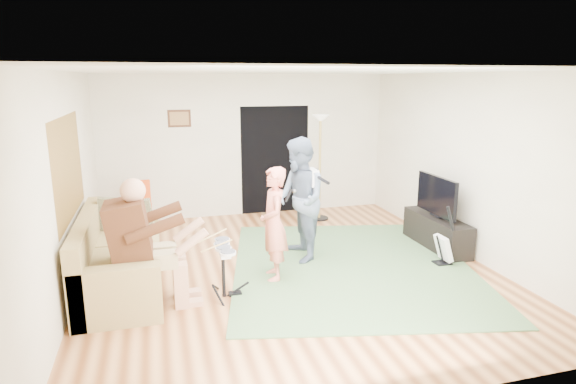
{
  "coord_description": "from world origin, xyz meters",
  "views": [
    {
      "loc": [
        -1.7,
        -6.08,
        2.6
      ],
      "look_at": [
        0.07,
        0.3,
        1.04
      ],
      "focal_mm": 30.0,
      "sensor_mm": 36.0,
      "label": 1
    }
  ],
  "objects_px": {
    "guitarist": "(299,200)",
    "torchiere_lamp": "(320,149)",
    "guitar_spare": "(444,248)",
    "drum_kit": "(223,274)",
    "singer": "(274,224)",
    "television": "(437,195)",
    "tv_cabinet": "(437,232)",
    "sofa": "(114,264)",
    "dining_chair": "(141,220)"
  },
  "relations": [
    {
      "from": "tv_cabinet",
      "to": "torchiere_lamp",
      "type": "bearing_deg",
      "value": 122.64
    },
    {
      "from": "television",
      "to": "sofa",
      "type": "bearing_deg",
      "value": -177.24
    },
    {
      "from": "drum_kit",
      "to": "torchiere_lamp",
      "type": "relative_size",
      "value": 0.35
    },
    {
      "from": "guitar_spare",
      "to": "drum_kit",
      "type": "bearing_deg",
      "value": -176.32
    },
    {
      "from": "guitarist",
      "to": "television",
      "type": "relative_size",
      "value": 1.8
    },
    {
      "from": "sofa",
      "to": "television",
      "type": "height_order",
      "value": "television"
    },
    {
      "from": "guitarist",
      "to": "drum_kit",
      "type": "bearing_deg",
      "value": -51.99
    },
    {
      "from": "sofa",
      "to": "dining_chair",
      "type": "distance_m",
      "value": 1.86
    },
    {
      "from": "guitar_spare",
      "to": "television",
      "type": "distance_m",
      "value": 0.94
    },
    {
      "from": "singer",
      "to": "guitarist",
      "type": "distance_m",
      "value": 0.8
    },
    {
      "from": "drum_kit",
      "to": "guitar_spare",
      "type": "xyz_separation_m",
      "value": [
        3.19,
        0.21,
        -0.05
      ]
    },
    {
      "from": "singer",
      "to": "television",
      "type": "xyz_separation_m",
      "value": [
        2.72,
        0.5,
        0.09
      ]
    },
    {
      "from": "guitar_spare",
      "to": "torchiere_lamp",
      "type": "distance_m",
      "value": 3.04
    },
    {
      "from": "guitarist",
      "to": "guitar_spare",
      "type": "xyz_separation_m",
      "value": [
        1.94,
        -0.76,
        -0.65
      ]
    },
    {
      "from": "sofa",
      "to": "television",
      "type": "xyz_separation_m",
      "value": [
        4.75,
        0.23,
        0.54
      ]
    },
    {
      "from": "drum_kit",
      "to": "guitar_spare",
      "type": "bearing_deg",
      "value": 3.68
    },
    {
      "from": "guitar_spare",
      "to": "dining_chair",
      "type": "relative_size",
      "value": 0.89
    },
    {
      "from": "guitar_spare",
      "to": "tv_cabinet",
      "type": "bearing_deg",
      "value": 65.25
    },
    {
      "from": "dining_chair",
      "to": "tv_cabinet",
      "type": "bearing_deg",
      "value": -26.81
    },
    {
      "from": "sofa",
      "to": "drum_kit",
      "type": "height_order",
      "value": "sofa"
    },
    {
      "from": "torchiere_lamp",
      "to": "television",
      "type": "xyz_separation_m",
      "value": [
        1.22,
        -1.99,
        -0.5
      ]
    },
    {
      "from": "torchiere_lamp",
      "to": "dining_chair",
      "type": "height_order",
      "value": "torchiere_lamp"
    },
    {
      "from": "television",
      "to": "torchiere_lamp",
      "type": "bearing_deg",
      "value": 121.6
    },
    {
      "from": "guitar_spare",
      "to": "tv_cabinet",
      "type": "xyz_separation_m",
      "value": [
        0.31,
        0.67,
        0.0
      ]
    },
    {
      "from": "torchiere_lamp",
      "to": "television",
      "type": "height_order",
      "value": "torchiere_lamp"
    },
    {
      "from": "torchiere_lamp",
      "to": "tv_cabinet",
      "type": "distance_m",
      "value": 2.61
    },
    {
      "from": "drum_kit",
      "to": "television",
      "type": "height_order",
      "value": "television"
    },
    {
      "from": "drum_kit",
      "to": "guitar_spare",
      "type": "distance_m",
      "value": 3.2
    },
    {
      "from": "guitarist",
      "to": "dining_chair",
      "type": "xyz_separation_m",
      "value": [
        -2.26,
        1.52,
        -0.55
      ]
    },
    {
      "from": "guitarist",
      "to": "torchiere_lamp",
      "type": "bearing_deg",
      "value": 153.2
    },
    {
      "from": "singer",
      "to": "torchiere_lamp",
      "type": "bearing_deg",
      "value": 153.38
    },
    {
      "from": "sofa",
      "to": "tv_cabinet",
      "type": "xyz_separation_m",
      "value": [
        4.8,
        0.23,
        -0.06
      ]
    },
    {
      "from": "singer",
      "to": "torchiere_lamp",
      "type": "distance_m",
      "value": 2.96
    },
    {
      "from": "singer",
      "to": "tv_cabinet",
      "type": "relative_size",
      "value": 1.08
    },
    {
      "from": "dining_chair",
      "to": "tv_cabinet",
      "type": "height_order",
      "value": "dining_chair"
    },
    {
      "from": "drum_kit",
      "to": "guitar_spare",
      "type": "relative_size",
      "value": 0.78
    },
    {
      "from": "dining_chair",
      "to": "guitar_spare",
      "type": "bearing_deg",
      "value": -35.71
    },
    {
      "from": "torchiere_lamp",
      "to": "tv_cabinet",
      "type": "xyz_separation_m",
      "value": [
        1.27,
        -1.99,
        -1.1
      ]
    },
    {
      "from": "singer",
      "to": "tv_cabinet",
      "type": "bearing_deg",
      "value": 104.63
    },
    {
      "from": "dining_chair",
      "to": "torchiere_lamp",
      "type": "bearing_deg",
      "value": -0.46
    },
    {
      "from": "guitarist",
      "to": "sofa",
      "type": "bearing_deg",
      "value": -82.61
    },
    {
      "from": "drum_kit",
      "to": "guitar_spare",
      "type": "height_order",
      "value": "guitar_spare"
    },
    {
      "from": "sofa",
      "to": "guitar_spare",
      "type": "relative_size",
      "value": 2.68
    },
    {
      "from": "singer",
      "to": "dining_chair",
      "type": "height_order",
      "value": "singer"
    },
    {
      "from": "drum_kit",
      "to": "singer",
      "type": "bearing_deg",
      "value": 27.67
    },
    {
      "from": "sofa",
      "to": "dining_chair",
      "type": "relative_size",
      "value": 2.38
    },
    {
      "from": "singer",
      "to": "sofa",
      "type": "bearing_deg",
      "value": -93.07
    },
    {
      "from": "tv_cabinet",
      "to": "drum_kit",
      "type": "bearing_deg",
      "value": -165.9
    },
    {
      "from": "tv_cabinet",
      "to": "guitarist",
      "type": "bearing_deg",
      "value": 177.8
    },
    {
      "from": "tv_cabinet",
      "to": "television",
      "type": "xyz_separation_m",
      "value": [
        -0.05,
        -0.0,
        0.6
      ]
    }
  ]
}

